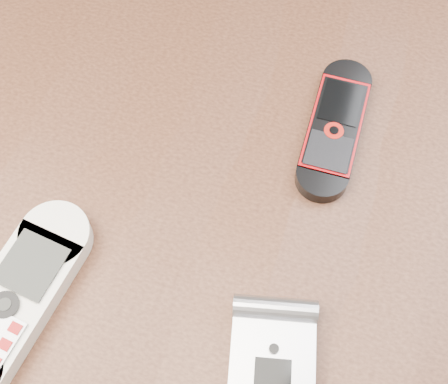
{
  "coord_description": "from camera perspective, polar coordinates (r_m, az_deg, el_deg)",
  "views": [
    {
      "loc": [
        0.07,
        -0.2,
        1.17
      ],
      "look_at": [
        0.01,
        0.0,
        0.76
      ],
      "focal_mm": 50.0,
      "sensor_mm": 36.0,
      "label": 1
    }
  ],
  "objects": [
    {
      "name": "ground",
      "position": [
        1.19,
        -0.24,
        -17.05
      ],
      "size": [
        4.0,
        4.0,
        0.0
      ],
      "primitive_type": "plane",
      "color": "#472B19",
      "rests_on": "ground"
    },
    {
      "name": "nokia_black_red",
      "position": [
        0.5,
        10.08,
        5.85
      ],
      "size": [
        0.04,
        0.13,
        0.01
      ],
      "primitive_type": "cube",
      "rotation": [
        0.0,
        0.0,
        -0.0
      ],
      "color": "black",
      "rests_on": "table"
    },
    {
      "name": "motorola_razr",
      "position": [
        0.42,
        4.37,
        -17.13
      ],
      "size": [
        0.08,
        0.12,
        0.02
      ],
      "primitive_type": "cube",
      "rotation": [
        0.0,
        0.0,
        0.2
      ],
      "color": "silver",
      "rests_on": "table"
    },
    {
      "name": "nokia_white",
      "position": [
        0.45,
        -18.67,
        -9.42
      ],
      "size": [
        0.07,
        0.16,
        0.02
      ],
      "primitive_type": "cube",
      "rotation": [
        0.0,
        0.0,
        -0.15
      ],
      "color": "white",
      "rests_on": "table"
    },
    {
      "name": "table",
      "position": [
        0.57,
        -0.49,
        -5.26
      ],
      "size": [
        1.2,
        0.8,
        0.75
      ],
      "color": "black",
      "rests_on": "ground"
    }
  ]
}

